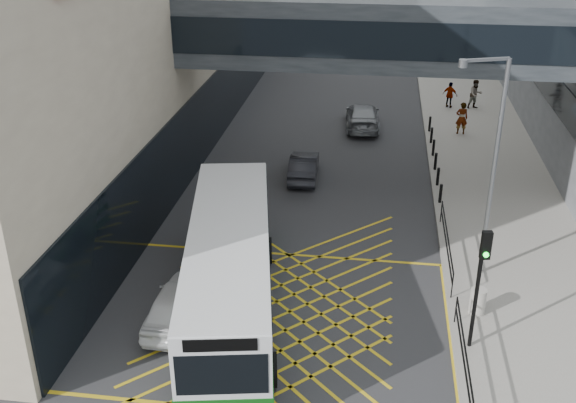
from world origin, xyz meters
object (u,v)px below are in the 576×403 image
at_px(car_dark, 304,166).
at_px(pedestrian_b, 475,94).
at_px(car_white, 180,301).
at_px(bus, 230,267).
at_px(car_silver, 363,115).
at_px(pedestrian_c, 450,95).
at_px(traffic_light, 481,273).
at_px(street_lamp, 491,158).
at_px(litter_bin, 478,301).
at_px(pedestrian_a, 462,118).

xyz_separation_m(car_dark, pedestrian_b, (9.74, 12.70, 0.46)).
bearing_deg(car_white, bus, -152.92).
xyz_separation_m(car_white, car_silver, (5.32, 21.02, 0.03)).
relative_size(bus, car_white, 2.59).
relative_size(car_white, pedestrian_c, 2.74).
xyz_separation_m(traffic_light, street_lamp, (0.64, 4.68, 1.93)).
xyz_separation_m(car_white, car_dark, (2.70, 12.73, -0.09)).
xyz_separation_m(traffic_light, litter_bin, (0.40, 2.00, -2.28)).
height_order(car_white, street_lamp, street_lamp).
bearing_deg(street_lamp, pedestrian_c, 68.26).
bearing_deg(traffic_light, car_dark, 108.29).
xyz_separation_m(bus, pedestrian_b, (10.85, 24.64, -0.65)).
height_order(car_white, pedestrian_c, pedestrian_c).
bearing_deg(traffic_light, litter_bin, 69.24).
bearing_deg(pedestrian_c, car_white, 91.85).
bearing_deg(bus, pedestrian_b, 55.74).
bearing_deg(pedestrian_a, litter_bin, 82.22).
bearing_deg(pedestrian_c, car_dark, 82.26).
height_order(car_dark, pedestrian_c, pedestrian_c).
relative_size(pedestrian_b, pedestrian_c, 1.12).
xyz_separation_m(litter_bin, pedestrian_b, (2.44, 23.85, 0.47)).
bearing_deg(bus, street_lamp, 11.32).
bearing_deg(bus, pedestrian_a, 53.45).
xyz_separation_m(bus, car_dark, (1.11, 11.94, -1.11)).
bearing_deg(traffic_light, car_silver, 91.92).
relative_size(bus, pedestrian_a, 6.31).
xyz_separation_m(litter_bin, pedestrian_a, (1.09, 18.67, 0.48)).
xyz_separation_m(car_silver, pedestrian_a, (5.78, -0.78, 0.34)).
bearing_deg(street_lamp, pedestrian_b, 63.91).
bearing_deg(pedestrian_a, bus, 59.53).
bearing_deg(traffic_light, street_lamp, 72.80).
height_order(street_lamp, pedestrian_b, street_lamp).
distance_m(car_silver, pedestrian_c, 7.03).
height_order(car_dark, street_lamp, street_lamp).
xyz_separation_m(street_lamp, pedestrian_b, (2.20, 21.17, -3.74)).
distance_m(car_white, litter_bin, 10.13).
bearing_deg(traffic_light, bus, 161.99).
xyz_separation_m(bus, street_lamp, (8.65, 3.46, 3.09)).
xyz_separation_m(bus, litter_bin, (8.41, 0.78, -1.12)).
relative_size(car_white, pedestrian_b, 2.45).
bearing_deg(pedestrian_a, pedestrian_c, -91.34).
bearing_deg(traffic_light, pedestrian_b, 74.35).
relative_size(car_white, car_silver, 0.94).
height_order(car_silver, pedestrian_a, pedestrian_a).
bearing_deg(car_white, traffic_light, 178.33).
relative_size(car_dark, litter_bin, 4.33).
bearing_deg(car_white, car_dark, -101.11).
bearing_deg(car_silver, pedestrian_a, 168.77).
bearing_deg(car_dark, traffic_light, 115.02).
xyz_separation_m(car_dark, street_lamp, (7.54, -8.48, 4.20)).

